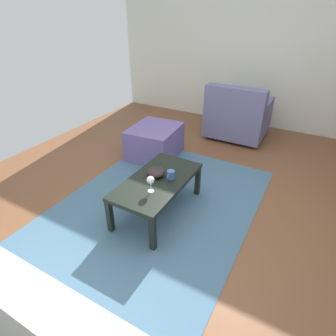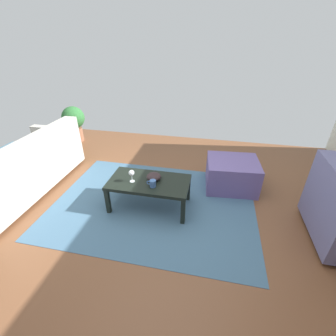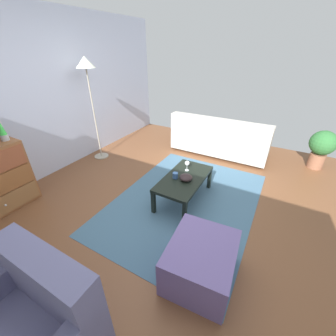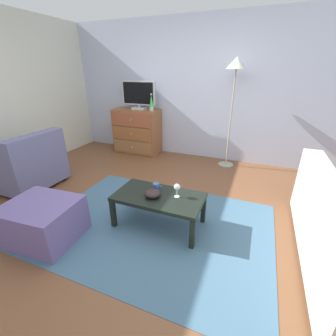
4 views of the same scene
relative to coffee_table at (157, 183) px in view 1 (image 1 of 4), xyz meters
The scene contains 9 objects.
ground_plane 0.46m from the coffee_table, 148.06° to the left, with size 5.94×5.11×0.05m, color brown.
wall_plain_left 3.12m from the coffee_table, behind, with size 0.12×5.11×2.56m, color silver.
area_rug 0.34m from the coffee_table, 126.49° to the right, with size 2.60×1.90×0.01m, color #41637D.
coffee_table is the anchor object (origin of this frame).
wine_glass 0.26m from the coffee_table, 14.73° to the left, with size 0.07×0.07×0.16m.
mug 0.16m from the coffee_table, 126.10° to the left, with size 0.11×0.08×0.08m.
bowl_decorative 0.11m from the coffee_table, 138.28° to the right, with size 0.18×0.18×0.08m, color black.
armchair 2.20m from the coffee_table, behind, with size 0.80×0.88×0.85m.
ottoman 1.24m from the coffee_table, 147.09° to the right, with size 0.70×0.60×0.42m, color slate.
Camera 1 is at (2.14, 1.04, 1.84)m, focal length 29.44 mm.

